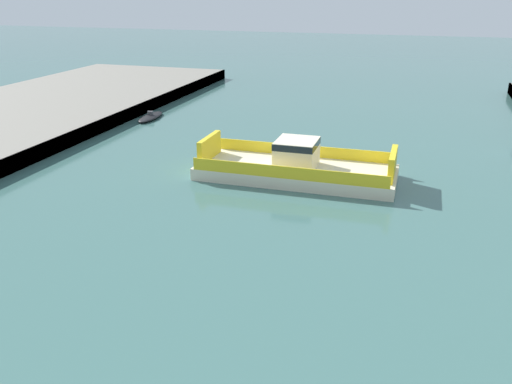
% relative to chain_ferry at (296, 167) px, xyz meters
% --- Properties ---
extents(chain_ferry, '(18.20, 7.10, 3.65)m').
position_rel_chain_ferry_xyz_m(chain_ferry, '(0.00, 0.00, 0.00)').
color(chain_ferry, beige).
rests_on(chain_ferry, ground).
extents(moored_boat_mid_left, '(2.59, 6.61, 1.04)m').
position_rel_chain_ferry_xyz_m(moored_boat_mid_left, '(-24.05, 17.43, -0.83)').
color(moored_boat_mid_left, black).
rests_on(moored_boat_mid_left, ground).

